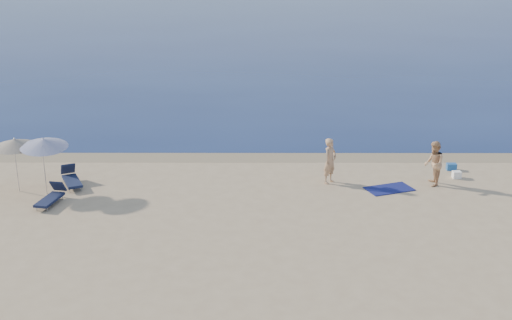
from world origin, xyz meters
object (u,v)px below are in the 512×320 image
Objects in this scene: person_left at (330,161)px; blue_cooler at (451,167)px; umbrella_near at (44,143)px; person_right at (434,164)px.

blue_cooler is (5.54, 1.59, -0.81)m from person_left.
person_left is at bearing -162.87° from blue_cooler.
person_left is at bearing -14.45° from umbrella_near.
umbrella_near is (-11.33, -1.16, 1.12)m from person_left.
person_left is 4.22m from person_right.
person_right reaches higher than blue_cooler.
blue_cooler is 17.19m from umbrella_near.
umbrella_near is (-16.86, -2.75, 1.93)m from blue_cooler.
umbrella_near is (-15.54, -0.89, 1.15)m from person_right.
person_left is 11.44m from umbrella_near.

